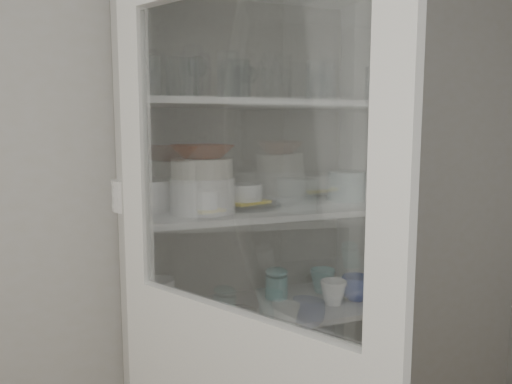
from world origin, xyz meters
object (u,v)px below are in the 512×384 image
object	(u,v)px
goblet_1	(244,81)
goblet_2	(250,83)
goblet_0	(197,77)
cream_bowl	(202,168)
pantry_cabinet	(251,282)
measuring_cups	(239,314)
teal_jar	(277,285)
mug_teal	(323,280)
terracotta_bowl	(202,151)
white_canister	(160,297)
mug_white	(333,293)
glass_platter	(244,205)
goblet_3	(320,84)
plate_stack_front	(203,195)
white_ramekin	(244,192)
plate_stack_back	(145,194)
yellow_trivet	(244,201)
mug_blue	(356,288)
grey_bowl_stack	(346,186)

from	to	relation	value
goblet_1	goblet_2	xyz separation A→B (m)	(0.03, 0.01, -0.01)
goblet_0	cream_bowl	distance (m)	0.37
goblet_0	pantry_cabinet	bearing A→B (deg)	-12.13
pantry_cabinet	goblet_0	bearing A→B (deg)	167.87
goblet_0	measuring_cups	bearing A→B (deg)	-65.37
teal_jar	mug_teal	bearing A→B (deg)	-0.15
goblet_1	terracotta_bowl	xyz separation A→B (m)	(-0.20, -0.13, -0.26)
mug_teal	white_canister	distance (m)	0.70
goblet_2	white_canister	world-z (taller)	goblet_2
goblet_0	mug_white	world-z (taller)	goblet_0
glass_platter	mug_teal	distance (m)	0.52
pantry_cabinet	goblet_0	distance (m)	0.84
goblet_3	measuring_cups	size ratio (longest dim) A/B	1.66
plate_stack_front	mug_white	xyz separation A→B (m)	(0.52, -0.04, -0.41)
cream_bowl	white_canister	bearing A→B (deg)	146.58
white_ramekin	mug_teal	xyz separation A→B (m)	(0.38, 0.05, -0.41)
plate_stack_back	teal_jar	size ratio (longest dim) A/B	2.12
goblet_3	plate_stack_front	world-z (taller)	goblet_3
yellow_trivet	glass_platter	bearing A→B (deg)	0.00
goblet_1	white_canister	world-z (taller)	goblet_1
pantry_cabinet	mug_teal	world-z (taller)	pantry_cabinet
goblet_2	terracotta_bowl	distance (m)	0.37
pantry_cabinet	goblet_0	world-z (taller)	pantry_cabinet
goblet_2	teal_jar	size ratio (longest dim) A/B	1.36
goblet_2	yellow_trivet	xyz separation A→B (m)	(-0.05, -0.08, -0.45)
terracotta_bowl	white_canister	distance (m)	0.58
plate_stack_back	white_canister	size ratio (longest dim) A/B	1.71
goblet_3	mug_blue	size ratio (longest dim) A/B	1.26
goblet_2	mug_white	xyz separation A→B (m)	(0.29, -0.18, -0.83)
mug_blue	goblet_0	bearing A→B (deg)	146.36
plate_stack_back	yellow_trivet	distance (m)	0.37
goblet_1	plate_stack_back	size ratio (longest dim) A/B	0.70
goblet_1	measuring_cups	world-z (taller)	goblet_1
teal_jar	pantry_cabinet	bearing A→B (deg)	-179.05
plate_stack_back	cream_bowl	xyz separation A→B (m)	(0.19, -0.14, 0.10)
terracotta_bowl	white_canister	world-z (taller)	terracotta_bowl
cream_bowl	grey_bowl_stack	xyz separation A→B (m)	(0.63, 0.07, -0.10)
goblet_0	mug_blue	distance (m)	1.05
goblet_0	terracotta_bowl	world-z (taller)	goblet_0
mug_blue	measuring_cups	xyz separation A→B (m)	(-0.51, -0.02, -0.03)
goblet_2	white_canister	distance (m)	0.89
glass_platter	white_canister	world-z (taller)	glass_platter
goblet_3	goblet_2	bearing A→B (deg)	-176.60
white_canister	goblet_2	bearing A→B (deg)	7.10
glass_platter	teal_jar	bearing A→B (deg)	18.75
goblet_2	mug_blue	distance (m)	0.93
plate_stack_back	mug_blue	distance (m)	0.93
white_canister	white_ramekin	bearing A→B (deg)	-6.47
pantry_cabinet	white_canister	xyz separation A→B (m)	(-0.37, -0.02, -0.01)
goblet_2	white_ramekin	bearing A→B (deg)	-122.63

